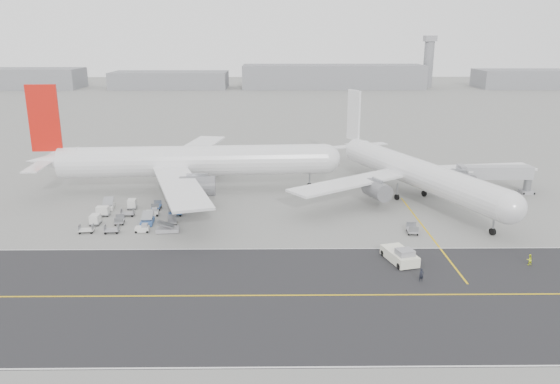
{
  "coord_description": "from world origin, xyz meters",
  "views": [
    {
      "loc": [
        3.96,
        -81.74,
        32.48
      ],
      "look_at": [
        4.96,
        12.0,
        5.17
      ],
      "focal_mm": 35.0,
      "sensor_mm": 36.0,
      "label": 1
    }
  ],
  "objects_px": {
    "pushback_tug": "(400,256)",
    "airliner_a": "(187,161)",
    "control_tower": "(429,61)",
    "airliner_b": "(413,172)",
    "jet_bridge": "(496,174)",
    "ground_crew_a": "(421,275)",
    "ground_crew_b": "(529,260)"
  },
  "relations": [
    {
      "from": "airliner_a",
      "to": "jet_bridge",
      "type": "xyz_separation_m",
      "value": [
        64.86,
        -2.72,
        -2.27
      ]
    },
    {
      "from": "control_tower",
      "to": "pushback_tug",
      "type": "xyz_separation_m",
      "value": [
        -77.51,
        -272.43,
        -15.24
      ]
    },
    {
      "from": "airliner_a",
      "to": "jet_bridge",
      "type": "distance_m",
      "value": 64.96
    },
    {
      "from": "airliner_a",
      "to": "airliner_b",
      "type": "height_order",
      "value": "airliner_a"
    },
    {
      "from": "control_tower",
      "to": "ground_crew_b",
      "type": "xyz_separation_m",
      "value": [
        -58.91,
        -273.69,
        -15.43
      ]
    },
    {
      "from": "airliner_a",
      "to": "ground_crew_a",
      "type": "distance_m",
      "value": 59.44
    },
    {
      "from": "pushback_tug",
      "to": "airliner_b",
      "type": "bearing_deg",
      "value": 57.69
    },
    {
      "from": "airliner_a",
      "to": "airliner_b",
      "type": "distance_m",
      "value": 46.93
    },
    {
      "from": "control_tower",
      "to": "airliner_a",
      "type": "distance_m",
      "value": 260.74
    },
    {
      "from": "airliner_b",
      "to": "pushback_tug",
      "type": "relative_size",
      "value": 6.22
    },
    {
      "from": "airliner_b",
      "to": "ground_crew_a",
      "type": "bearing_deg",
      "value": -123.64
    },
    {
      "from": "pushback_tug",
      "to": "ground_crew_b",
      "type": "bearing_deg",
      "value": -19.7
    },
    {
      "from": "airliner_a",
      "to": "pushback_tug",
      "type": "bearing_deg",
      "value": -139.53
    },
    {
      "from": "ground_crew_a",
      "to": "ground_crew_b",
      "type": "height_order",
      "value": "ground_crew_a"
    },
    {
      "from": "pushback_tug",
      "to": "ground_crew_b",
      "type": "relative_size",
      "value": 5.31
    },
    {
      "from": "airliner_b",
      "to": "pushback_tug",
      "type": "distance_m",
      "value": 33.83
    },
    {
      "from": "airliner_b",
      "to": "airliner_a",
      "type": "bearing_deg",
      "value": 150.53
    },
    {
      "from": "control_tower",
      "to": "airliner_a",
      "type": "xyz_separation_m",
      "value": [
        -114.5,
        -234.06,
        -9.72
      ]
    },
    {
      "from": "pushback_tug",
      "to": "airliner_a",
      "type": "bearing_deg",
      "value": 118.14
    },
    {
      "from": "airliner_a",
      "to": "pushback_tug",
      "type": "height_order",
      "value": "airliner_a"
    },
    {
      "from": "airliner_a",
      "to": "airliner_b",
      "type": "xyz_separation_m",
      "value": [
        46.5,
        -6.24,
        -0.86
      ]
    },
    {
      "from": "airliner_b",
      "to": "jet_bridge",
      "type": "relative_size",
      "value": 3.37
    },
    {
      "from": "jet_bridge",
      "to": "ground_crew_b",
      "type": "height_order",
      "value": "jet_bridge"
    },
    {
      "from": "airliner_a",
      "to": "ground_crew_b",
      "type": "distance_m",
      "value": 68.5
    },
    {
      "from": "control_tower",
      "to": "ground_crew_a",
      "type": "bearing_deg",
      "value": -105.25
    },
    {
      "from": "jet_bridge",
      "to": "pushback_tug",
      "type": "bearing_deg",
      "value": -127.96
    },
    {
      "from": "control_tower",
      "to": "airliner_b",
      "type": "bearing_deg",
      "value": -105.8
    },
    {
      "from": "jet_bridge",
      "to": "ground_crew_b",
      "type": "xyz_separation_m",
      "value": [
        -9.28,
        -36.91,
        -3.44
      ]
    },
    {
      "from": "control_tower",
      "to": "airliner_a",
      "type": "bearing_deg",
      "value": -116.07
    },
    {
      "from": "control_tower",
      "to": "jet_bridge",
      "type": "distance_m",
      "value": 242.22
    },
    {
      "from": "jet_bridge",
      "to": "airliner_b",
      "type": "bearing_deg",
      "value": -169.07
    },
    {
      "from": "jet_bridge",
      "to": "ground_crew_a",
      "type": "distance_m",
      "value": 50.03
    }
  ]
}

